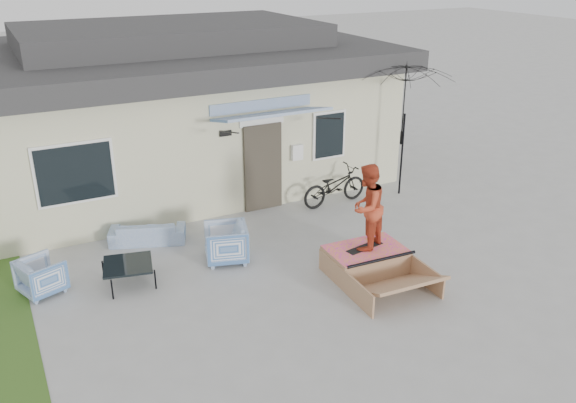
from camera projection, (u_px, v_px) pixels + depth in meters
name	position (u px, v px, depth m)	size (l,w,h in m)	color
ground	(320.00, 308.00, 10.54)	(90.00, 90.00, 0.00)	#9D9C9A
house	(174.00, 104.00, 16.35)	(10.80, 8.49, 4.10)	beige
loveseat	(147.00, 229.00, 12.83)	(1.59, 0.47, 0.62)	#3463A5
armchair_left	(41.00, 274.00, 10.90)	(0.71, 0.67, 0.73)	#3463A5
armchair_right	(226.00, 241.00, 12.02)	(0.82, 0.77, 0.84)	#3463A5
coffee_table	(129.00, 274.00, 11.22)	(0.88, 0.88, 0.43)	black
bicycle	(335.00, 182.00, 14.67)	(0.62, 1.78, 1.14)	black
patio_umbrella	(404.00, 128.00, 14.85)	(2.48, 2.32, 2.20)	black
skate_ramp	(365.00, 260.00, 11.65)	(1.47, 1.96, 0.49)	#996E4C
skateboard	(365.00, 247.00, 11.59)	(0.81, 0.20, 0.05)	black
skater	(367.00, 206.00, 11.26)	(0.82, 0.63, 1.67)	#B93F23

